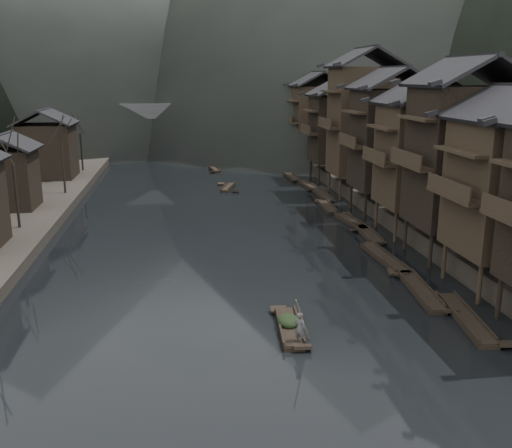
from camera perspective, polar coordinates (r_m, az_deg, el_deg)
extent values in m
plane|color=black|center=(36.90, -1.29, -7.15)|extent=(300.00, 300.00, 0.00)
cube|color=#2D2823|center=(84.57, 19.78, 5.03)|extent=(40.00, 200.00, 1.80)
cylinder|color=black|center=(35.86, 23.14, -6.81)|extent=(0.30, 0.30, 2.90)
cylinder|color=#30261A|center=(37.63, 21.46, -5.65)|extent=(0.30, 0.30, 2.90)
cylinder|color=#30261A|center=(41.64, 18.31, -3.45)|extent=(0.30, 0.30, 2.90)
cylinder|color=#30261A|center=(42.89, 21.63, -3.23)|extent=(0.30, 0.30, 2.90)
cube|color=#30261A|center=(37.92, 19.25, 2.69)|extent=(1.20, 5.70, 0.25)
cylinder|color=black|center=(43.52, 17.07, -2.58)|extent=(0.30, 0.30, 2.90)
cylinder|color=black|center=(47.74, 14.71, -0.92)|extent=(0.30, 0.30, 2.90)
cylinder|color=black|center=(44.73, 20.28, -2.39)|extent=(0.30, 0.30, 2.90)
cylinder|color=black|center=(48.84, 17.70, -0.79)|extent=(0.30, 0.30, 2.90)
cube|color=black|center=(45.65, 19.99, 6.31)|extent=(7.00, 6.00, 10.36)
cube|color=#30261A|center=(44.02, 15.29, 5.71)|extent=(1.20, 5.70, 0.25)
cylinder|color=#30261A|center=(49.71, 13.76, -0.25)|extent=(0.30, 0.30, 2.90)
cylinder|color=#30261A|center=(54.06, 11.94, 1.04)|extent=(0.30, 0.30, 2.90)
cylinder|color=#30261A|center=(50.77, 16.66, -0.14)|extent=(0.30, 0.30, 2.90)
cylinder|color=#30261A|center=(55.04, 14.64, 1.11)|extent=(0.30, 0.30, 2.90)
cube|color=#30261A|center=(52.00, 16.39, 6.59)|extent=(7.00, 6.00, 8.73)
cube|color=#30261A|center=(50.58, 12.18, 6.14)|extent=(1.20, 5.70, 0.25)
cylinder|color=black|center=(57.01, 10.88, 1.78)|extent=(0.30, 0.30, 2.90)
cylinder|color=black|center=(61.47, 9.48, 2.77)|extent=(0.30, 0.30, 2.90)
cylinder|color=black|center=(57.93, 13.46, 1.85)|extent=(0.30, 0.30, 2.90)
cylinder|color=black|center=(62.33, 11.90, 2.81)|extent=(0.30, 0.30, 2.90)
cube|color=black|center=(59.29, 13.31, 8.22)|extent=(7.00, 6.00, 9.81)
cube|color=#30261A|center=(58.04, 9.55, 7.79)|extent=(1.20, 5.70, 0.25)
cylinder|color=#30261A|center=(65.41, 8.41, 3.52)|extent=(0.30, 0.30, 2.90)
cylinder|color=#30261A|center=(69.96, 7.34, 4.27)|extent=(0.30, 0.30, 2.90)
cylinder|color=#30261A|center=(66.22, 10.70, 3.55)|extent=(0.30, 0.30, 2.90)
cylinder|color=#30261A|center=(70.71, 9.50, 4.30)|extent=(0.30, 0.30, 2.90)
cube|color=#30261A|center=(67.64, 10.65, 10.05)|extent=(7.00, 6.00, 12.05)
cube|color=#30261A|center=(66.55, 7.30, 9.59)|extent=(1.20, 5.70, 0.25)
cylinder|color=black|center=(74.92, 6.32, 4.98)|extent=(0.30, 0.30, 2.90)
cylinder|color=black|center=(79.52, 5.49, 5.55)|extent=(0.30, 0.30, 2.90)
cylinder|color=black|center=(75.62, 8.35, 5.00)|extent=(0.30, 0.30, 2.90)
cylinder|color=black|center=(80.19, 7.41, 5.57)|extent=(0.30, 0.30, 2.90)
cube|color=black|center=(77.31, 8.27, 9.39)|extent=(7.00, 6.00, 8.58)
cube|color=#30261A|center=(76.35, 5.33, 9.09)|extent=(1.20, 5.70, 0.25)
cylinder|color=#30261A|center=(86.47, 4.41, 6.30)|extent=(0.30, 0.30, 2.90)
cylinder|color=#30261A|center=(91.12, 3.78, 6.73)|extent=(0.30, 0.30, 2.90)
cylinder|color=#30261A|center=(87.08, 6.19, 6.32)|extent=(0.30, 0.30, 2.90)
cylinder|color=#30261A|center=(91.70, 5.48, 6.75)|extent=(0.30, 0.30, 2.90)
cube|color=#30261A|center=(88.84, 6.15, 10.44)|extent=(7.00, 6.00, 9.60)
cube|color=#30261A|center=(88.01, 3.57, 10.14)|extent=(1.20, 5.70, 0.25)
cube|color=black|center=(61.19, -23.53, 4.37)|extent=(5.00, 5.00, 5.80)
cube|color=black|center=(78.42, -20.11, 7.05)|extent=(6.50, 6.50, 6.80)
cylinder|color=black|center=(52.68, -22.12, 2.88)|extent=(0.24, 0.24, 5.51)
cylinder|color=black|center=(67.24, -19.04, 5.47)|extent=(0.24, 0.24, 5.50)
cylinder|color=black|center=(83.03, -16.94, 7.08)|extent=(0.24, 0.24, 5.10)
cube|color=black|center=(35.31, 20.19, -8.86)|extent=(2.06, 7.31, 0.30)
cube|color=black|center=(35.24, 20.22, -8.59)|extent=(2.10, 7.18, 0.10)
cube|color=black|center=(37.89, 17.18, -6.76)|extent=(1.05, 1.00, 0.36)
cube|color=black|center=(32.77, 23.74, -10.80)|extent=(1.05, 1.00, 0.36)
cube|color=black|center=(38.77, 16.03, -6.41)|extent=(1.82, 7.36, 0.30)
cube|color=black|center=(38.71, 16.05, -6.16)|extent=(1.86, 7.22, 0.10)
cube|color=black|center=(41.60, 13.71, -4.60)|extent=(1.02, 0.98, 0.36)
cube|color=black|center=(35.95, 18.77, -8.07)|extent=(1.02, 0.98, 0.36)
cube|color=black|center=(44.55, 12.74, -3.45)|extent=(1.47, 7.51, 0.30)
cube|color=black|center=(44.50, 12.75, -3.23)|extent=(1.52, 7.37, 0.10)
cube|color=black|center=(47.78, 11.48, -1.97)|extent=(0.98, 0.96, 0.36)
cube|color=black|center=(41.29, 14.22, -4.78)|extent=(0.98, 0.96, 0.36)
cube|color=black|center=(51.17, 11.13, -1.02)|extent=(1.35, 5.99, 0.30)
cube|color=black|center=(51.12, 11.14, -0.82)|extent=(1.40, 5.87, 0.10)
cube|color=black|center=(53.71, 10.06, -0.07)|extent=(0.96, 0.77, 0.32)
cube|color=black|center=(48.59, 12.34, -1.74)|extent=(0.96, 0.77, 0.32)
cube|color=black|center=(55.14, 9.51, 0.18)|extent=(1.90, 6.25, 0.30)
cube|color=black|center=(55.09, 9.51, 0.36)|extent=(1.94, 6.13, 0.10)
cube|color=black|center=(57.93, 9.04, 1.04)|extent=(1.03, 0.88, 0.33)
cube|color=black|center=(52.28, 10.04, -0.47)|extent=(1.03, 0.88, 0.33)
cube|color=black|center=(61.16, 7.09, 1.69)|extent=(1.41, 5.85, 0.30)
cube|color=black|center=(61.12, 7.09, 1.86)|extent=(1.45, 5.74, 0.10)
cube|color=black|center=(63.72, 6.34, 2.36)|extent=(0.97, 0.77, 0.32)
cube|color=black|center=(58.55, 7.92, 1.23)|extent=(0.97, 0.77, 0.32)
cube|color=black|center=(67.14, 6.67, 2.86)|extent=(1.26, 6.75, 0.30)
cube|color=black|center=(67.10, 6.67, 3.01)|extent=(1.32, 6.62, 0.10)
cube|color=black|center=(70.16, 5.96, 3.50)|extent=(0.95, 0.85, 0.34)
cube|color=black|center=(64.08, 7.45, 2.40)|extent=(0.95, 0.85, 0.34)
cube|color=black|center=(72.95, 5.22, 3.83)|extent=(1.52, 5.97, 0.30)
cube|color=black|center=(72.91, 5.23, 3.97)|extent=(1.57, 5.86, 0.10)
cube|color=black|center=(75.68, 4.90, 4.33)|extent=(0.99, 0.80, 0.32)
cube|color=black|center=(70.17, 5.57, 3.51)|extent=(0.99, 0.80, 0.32)
cube|color=black|center=(79.50, 3.50, 4.75)|extent=(1.25, 7.14, 0.30)
cube|color=black|center=(79.47, 3.50, 4.88)|extent=(1.30, 6.99, 0.10)
cube|color=black|center=(82.79, 3.09, 5.25)|extent=(0.95, 0.89, 0.35)
cube|color=black|center=(76.16, 3.94, 4.42)|extent=(0.95, 0.89, 0.35)
cube|color=black|center=(71.49, -2.81, 3.65)|extent=(2.39, 5.25, 0.30)
cube|color=black|center=(71.45, -2.81, 3.79)|extent=(2.41, 5.17, 0.10)
cube|color=black|center=(73.75, -3.51, 4.09)|extent=(1.00, 0.86, 0.31)
cube|color=black|center=(69.19, -2.07, 3.41)|extent=(1.00, 0.86, 0.31)
cube|color=black|center=(86.38, -4.26, 5.52)|extent=(1.73, 5.94, 0.30)
cube|color=black|center=(86.35, -4.26, 5.64)|extent=(1.77, 5.83, 0.10)
cube|color=black|center=(89.13, -4.14, 5.89)|extent=(0.94, 0.83, 0.32)
cube|color=black|center=(83.59, -4.39, 5.31)|extent=(0.94, 0.83, 0.32)
cube|color=black|center=(95.60, -4.85, 6.38)|extent=(3.59, 5.07, 0.30)
cube|color=black|center=(95.57, -4.85, 6.49)|extent=(3.57, 5.00, 0.10)
cube|color=black|center=(97.81, -4.15, 6.66)|extent=(1.07, 1.00, 0.31)
cube|color=black|center=(93.36, -5.59, 6.26)|extent=(1.07, 1.00, 0.31)
cube|color=black|center=(109.61, -8.49, 7.32)|extent=(2.30, 4.69, 0.30)
cube|color=black|center=(109.59, -8.49, 7.41)|extent=(2.32, 4.61, 0.10)
cube|color=black|center=(111.70, -8.81, 7.51)|extent=(0.98, 0.80, 0.29)
cube|color=black|center=(107.49, -8.15, 7.27)|extent=(0.98, 0.80, 0.29)
cube|color=#4C4C4F|center=(106.34, -5.75, 11.00)|extent=(40.00, 6.00, 1.60)
cube|color=#4C4C4F|center=(103.57, -5.71, 11.63)|extent=(40.00, 0.50, 1.00)
cube|color=#4C4C4F|center=(108.96, -5.82, 11.77)|extent=(40.00, 0.50, 1.00)
cube|color=#4C4C4F|center=(107.08, -13.29, 8.57)|extent=(3.20, 6.00, 6.40)
cube|color=#4C4C4F|center=(106.59, -8.14, 8.78)|extent=(3.20, 6.00, 6.40)
cube|color=#4C4C4F|center=(106.91, -3.26, 8.92)|extent=(3.20, 6.00, 6.40)
cube|color=#4C4C4F|center=(108.06, 1.83, 8.99)|extent=(3.20, 6.00, 6.40)
cube|color=black|center=(32.07, 3.36, -10.34)|extent=(1.52, 5.20, 0.30)
cube|color=black|center=(32.00, 3.37, -10.05)|extent=(1.57, 5.10, 0.10)
cube|color=black|center=(34.19, 2.25, -8.45)|extent=(1.00, 0.71, 0.30)
cube|color=black|center=(29.89, 4.66, -12.02)|extent=(1.00, 0.71, 0.30)
ellipsoid|color=black|center=(32.03, 3.26, -9.09)|extent=(1.22, 1.60, 0.73)
imported|color=#58585B|center=(29.90, 4.41, -9.88)|extent=(0.73, 0.72, 1.70)
cylinder|color=#8C7A51|center=(28.98, 4.90, -5.22)|extent=(1.36, 2.06, 3.45)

